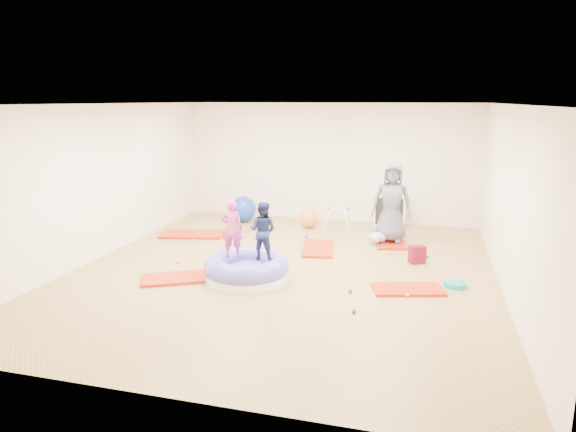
# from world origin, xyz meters

# --- Properties ---
(room) EXTENTS (7.01, 8.01, 2.81)m
(room) POSITION_xyz_m (0.00, 0.00, 1.40)
(room) COLOR #A88648
(room) RESTS_ON ground
(gym_mat_front_left) EXTENTS (1.32, 1.08, 0.05)m
(gym_mat_front_left) POSITION_xyz_m (-1.54, -0.87, 0.02)
(gym_mat_front_left) COLOR red
(gym_mat_front_left) RESTS_ON ground
(gym_mat_mid_left) EXTENTS (1.44, 0.93, 0.06)m
(gym_mat_mid_left) POSITION_xyz_m (-2.54, 1.74, 0.03)
(gym_mat_mid_left) COLOR red
(gym_mat_mid_left) RESTS_ON ground
(gym_mat_center_back) EXTENTS (0.76, 1.24, 0.05)m
(gym_mat_center_back) POSITION_xyz_m (0.31, 1.40, 0.02)
(gym_mat_center_back) COLOR red
(gym_mat_center_back) RESTS_ON ground
(gym_mat_right) EXTENTS (1.17, 0.81, 0.04)m
(gym_mat_right) POSITION_xyz_m (2.10, -0.41, 0.02)
(gym_mat_right) COLOR red
(gym_mat_right) RESTS_ON ground
(gym_mat_rear_right) EXTENTS (0.76, 1.19, 0.05)m
(gym_mat_rear_right) POSITION_xyz_m (1.65, 2.27, 0.02)
(gym_mat_rear_right) COLOR red
(gym_mat_rear_right) RESTS_ON ground
(inflatable_cushion) EXTENTS (1.39, 1.39, 0.44)m
(inflatable_cushion) POSITION_xyz_m (-0.46, -0.57, 0.17)
(inflatable_cushion) COLOR white
(inflatable_cushion) RESTS_ON ground
(child_pink) EXTENTS (0.39, 0.29, 0.95)m
(child_pink) POSITION_xyz_m (-0.72, -0.52, 0.88)
(child_pink) COLOR #CE3784
(child_pink) RESTS_ON inflatable_cushion
(child_navy) EXTENTS (0.49, 0.40, 0.95)m
(child_navy) POSITION_xyz_m (-0.20, -0.50, 0.87)
(child_navy) COLOR #1C2350
(child_navy) RESTS_ON inflatable_cushion
(adult_caregiver) EXTENTS (0.82, 0.56, 1.62)m
(adult_caregiver) POSITION_xyz_m (1.63, 2.24, 0.86)
(adult_caregiver) COLOR #535262
(adult_caregiver) RESTS_ON gym_mat_rear_right
(infant) EXTENTS (0.36, 0.37, 0.21)m
(infant) POSITION_xyz_m (1.39, 2.04, 0.15)
(infant) COLOR #88A8E0
(infant) RESTS_ON gym_mat_rear_right
(ball_pit_balls) EXTENTS (4.73, 3.73, 0.07)m
(ball_pit_balls) POSITION_xyz_m (0.66, 0.54, 0.03)
(ball_pit_balls) COLOR #117E25
(ball_pit_balls) RESTS_ON ground
(exercise_ball_blue) EXTENTS (0.62, 0.62, 0.62)m
(exercise_ball_blue) POSITION_xyz_m (-1.90, 3.24, 0.31)
(exercise_ball_blue) COLOR #1737B0
(exercise_ball_blue) RESTS_ON ground
(exercise_ball_orange) EXTENTS (0.43, 0.43, 0.43)m
(exercise_ball_orange) POSITION_xyz_m (-0.26, 3.08, 0.21)
(exercise_ball_orange) COLOR orange
(exercise_ball_orange) RESTS_ON ground
(infant_play_gym) EXTENTS (0.60, 0.56, 0.46)m
(infant_play_gym) POSITION_xyz_m (0.38, 3.30, 0.30)
(infant_play_gym) COLOR white
(infant_play_gym) RESTS_ON ground
(cube_shelf) EXTENTS (0.72, 0.36, 0.72)m
(cube_shelf) POSITION_xyz_m (1.50, 3.79, 0.36)
(cube_shelf) COLOR white
(cube_shelf) RESTS_ON ground
(balance_disc) EXTENTS (0.36, 0.36, 0.08)m
(balance_disc) POSITION_xyz_m (2.81, -0.02, 0.04)
(balance_disc) COLOR teal
(balance_disc) RESTS_ON ground
(backpack) EXTENTS (0.33, 0.28, 0.32)m
(backpack) POSITION_xyz_m (2.20, 1.05, 0.16)
(backpack) COLOR red
(backpack) RESTS_ON ground
(yellow_toy) EXTENTS (0.20, 0.20, 0.03)m
(yellow_toy) POSITION_xyz_m (-0.51, -0.93, 0.02)
(yellow_toy) COLOR #FFB600
(yellow_toy) RESTS_ON ground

